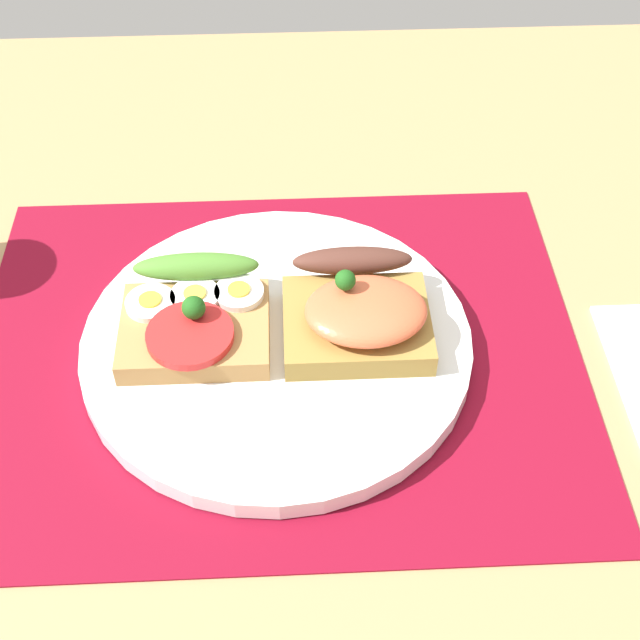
{
  "coord_description": "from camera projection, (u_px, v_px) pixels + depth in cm",
  "views": [
    {
      "loc": [
        1.12,
        -40.66,
        46.23
      ],
      "look_at": [
        3.0,
        0.0,
        3.21
      ],
      "focal_mm": 49.17,
      "sensor_mm": 36.0,
      "label": 1
    }
  ],
  "objects": [
    {
      "name": "sandwich_egg_tomato",
      "position": [
        195.0,
        316.0,
        0.6
      ],
      "size": [
        10.04,
        9.95,
        3.9
      ],
      "color": "#AE7E46",
      "rests_on": "plate"
    },
    {
      "name": "placemat",
      "position": [
        277.0,
        351.0,
        0.61
      ],
      "size": [
        42.45,
        33.87,
        0.3
      ],
      "primitive_type": "cube",
      "color": "maroon",
      "rests_on": "ground_plane"
    },
    {
      "name": "plate",
      "position": [
        277.0,
        343.0,
        0.61
      ],
      "size": [
        26.93,
        26.93,
        1.41
      ],
      "primitive_type": "cylinder",
      "color": "white",
      "rests_on": "placemat"
    },
    {
      "name": "sandwich_salmon",
      "position": [
        359.0,
        311.0,
        0.59
      ],
      "size": [
        9.96,
        9.68,
        5.28
      ],
      "color": "olive",
      "rests_on": "plate"
    },
    {
      "name": "ground_plane",
      "position": [
        278.0,
        368.0,
        0.63
      ],
      "size": [
        120.0,
        90.0,
        3.2
      ],
      "primitive_type": "cube",
      "color": "tan"
    }
  ]
}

